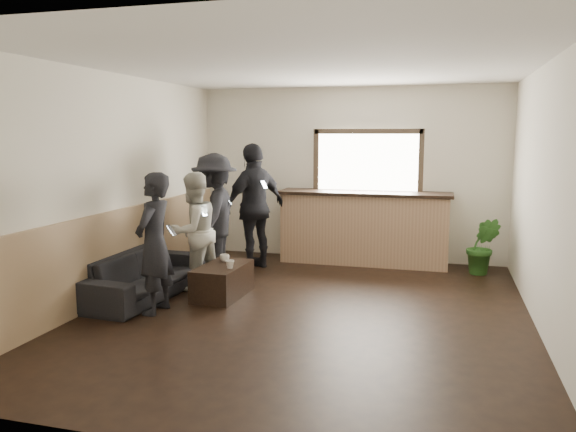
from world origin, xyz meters
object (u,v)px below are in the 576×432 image
(bar_counter, at_px, (364,223))
(sofa, at_px, (145,274))
(person_c, at_px, (215,215))
(potted_plant, at_px, (483,246))
(coffee_table, at_px, (223,281))
(cup_a, at_px, (225,258))
(person_b, at_px, (193,231))
(person_a, at_px, (154,243))
(person_d, at_px, (255,206))
(cup_b, at_px, (230,264))

(bar_counter, distance_m, sofa, 3.59)
(person_c, bearing_deg, potted_plant, 98.14)
(bar_counter, distance_m, coffee_table, 2.82)
(sofa, relative_size, cup_a, 15.69)
(coffee_table, bearing_deg, cup_a, 103.19)
(bar_counter, xyz_separation_m, cup_a, (-1.51, -2.17, -0.19))
(cup_a, distance_m, person_c, 1.00)
(sofa, height_order, person_c, person_c)
(coffee_table, height_order, person_b, person_b)
(cup_a, bearing_deg, person_b, 174.23)
(person_a, distance_m, person_c, 1.77)
(cup_a, bearing_deg, person_d, 92.23)
(person_c, distance_m, person_d, 0.74)
(person_a, height_order, person_c, person_c)
(potted_plant, relative_size, person_a, 0.52)
(cup_b, bearing_deg, sofa, -173.13)
(cup_b, bearing_deg, person_a, -134.17)
(sofa, height_order, potted_plant, potted_plant)
(cup_b, bearing_deg, coffee_table, 140.06)
(person_a, distance_m, person_d, 2.42)
(bar_counter, xyz_separation_m, person_a, (-1.97, -3.16, 0.17))
(coffee_table, distance_m, cup_a, 0.32)
(sofa, distance_m, person_d, 2.14)
(cup_a, xyz_separation_m, person_d, (-0.05, 1.39, 0.50))
(potted_plant, bearing_deg, coffee_table, -147.60)
(person_c, bearing_deg, person_a, -8.19)
(person_a, bearing_deg, sofa, -140.95)
(coffee_table, height_order, person_a, person_a)
(sofa, xyz_separation_m, person_d, (0.85, 1.84, 0.67))
(bar_counter, height_order, person_a, bar_counter)
(bar_counter, distance_m, cup_a, 2.65)
(cup_a, xyz_separation_m, potted_plant, (3.30, 1.87, -0.03))
(coffee_table, height_order, potted_plant, potted_plant)
(potted_plant, bearing_deg, person_b, -154.07)
(bar_counter, xyz_separation_m, cup_b, (-1.32, -2.49, -0.19))
(potted_plant, distance_m, person_c, 3.93)
(bar_counter, height_order, coffee_table, bar_counter)
(cup_b, height_order, person_a, person_a)
(cup_b, bearing_deg, potted_plant, 35.29)
(bar_counter, distance_m, person_d, 1.78)
(sofa, bearing_deg, coffee_table, -70.56)
(cup_a, xyz_separation_m, person_c, (-0.45, 0.77, 0.44))
(cup_a, bearing_deg, sofa, -153.25)
(cup_b, relative_size, person_c, 0.06)
(potted_plant, bearing_deg, bar_counter, 170.40)
(person_d, bearing_deg, person_a, 20.65)
(bar_counter, xyz_separation_m, person_b, (-1.97, -2.12, 0.14))
(bar_counter, relative_size, potted_plant, 3.18)
(sofa, xyz_separation_m, coffee_table, (0.95, 0.26, -0.08))
(coffee_table, relative_size, person_c, 0.51)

